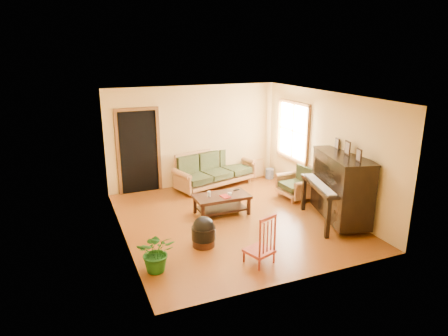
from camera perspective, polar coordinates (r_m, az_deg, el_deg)
name	(u,v)px	position (r m, az deg, el deg)	size (l,w,h in m)	color
floor	(233,220)	(8.53, 1.25, -7.37)	(5.00, 5.00, 0.00)	#66300D
doorway	(139,152)	(10.05, -12.09, 2.21)	(1.08, 0.16, 2.05)	black
window	(293,131)	(10.17, 9.83, 5.25)	(0.12, 1.36, 1.46)	white
sofa	(216,169)	(10.37, -1.22, -0.19)	(2.17, 0.91, 0.93)	#A16A3B
coffee_table	(222,204)	(8.73, -0.34, -5.23)	(1.19, 0.65, 0.43)	black
armchair	(296,182)	(9.72, 10.22, -1.97)	(0.78, 0.82, 0.82)	#A16A3B
piano	(341,189)	(8.52, 16.40, -2.87)	(0.96, 1.63, 1.44)	black
footstool	(204,235)	(7.40, -2.93, -9.53)	(0.44, 0.44, 0.42)	black
red_chair	(259,238)	(6.76, 5.08, -10.00)	(0.42, 0.46, 0.89)	maroon
leaning_frame	(258,168)	(11.19, 4.86, 0.00)	(0.41, 0.09, 0.55)	#B6803C
ceramic_crock	(270,174)	(11.17, 6.52, -0.80)	(0.22, 0.22, 0.28)	#344E9D
potted_plant	(157,252)	(6.65, -9.57, -11.72)	(0.61, 0.53, 0.68)	#195317
book	(222,197)	(8.50, -0.31, -4.20)	(0.17, 0.23, 0.02)	maroon
candle	(209,194)	(8.56, -2.16, -3.72)	(0.07, 0.07, 0.12)	white
glass_jar	(230,194)	(8.64, 0.82, -3.71)	(0.09, 0.09, 0.06)	silver
remote	(236,190)	(8.95, 1.77, -3.15)	(0.15, 0.04, 0.01)	black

